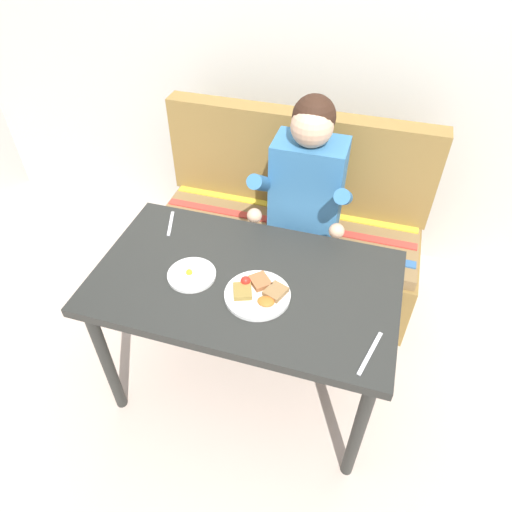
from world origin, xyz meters
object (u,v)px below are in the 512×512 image
plate_eggs (192,274)px  fork (171,223)px  knife (370,353)px  table (245,293)px  person (304,198)px  couch (287,237)px  plate_breakfast (258,293)px

plate_eggs → fork: size_ratio=1.13×
knife → table: bearing=172.6°
table → plate_eggs: bearing=-167.1°
table → fork: fork is taller
person → plate_eggs: size_ratio=6.31×
couch → plate_breakfast: (0.07, -0.84, 0.41)m
couch → plate_eggs: bearing=-104.2°
person → plate_breakfast: (-0.03, -0.66, 0.00)m
knife → plate_eggs: bearing=-177.8°
table → couch: size_ratio=0.83×
plate_eggs → fork: (-0.22, 0.28, -0.01)m
table → plate_eggs: (-0.21, -0.05, 0.09)m
plate_breakfast → plate_eggs: 0.28m
person → plate_eggs: person is taller
table → couch: 0.83m
plate_breakfast → knife: size_ratio=1.26×
plate_breakfast → knife: 0.46m
person → plate_eggs: bearing=-116.1°
couch → plate_eggs: size_ratio=7.49×
couch → plate_eggs: (-0.21, -0.81, 0.41)m
plate_breakfast → plate_eggs: (-0.28, 0.02, -0.00)m
couch → fork: couch is taller
plate_breakfast → fork: (-0.50, 0.30, -0.01)m
table → knife: 0.56m
couch → person: size_ratio=1.19×
table → couch: (0.00, 0.76, -0.32)m
couch → knife: (0.51, -0.98, 0.40)m
person → plate_breakfast: person is taller
couch → plate_breakfast: size_ratio=5.74×
table → person: size_ratio=0.99×
person → plate_breakfast: size_ratio=4.83×
plate_eggs → knife: plate_eggs is taller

